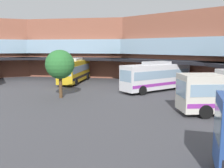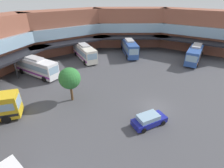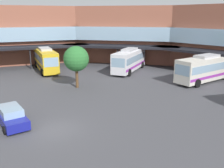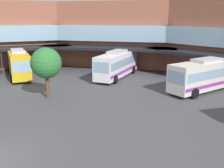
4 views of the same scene
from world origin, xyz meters
name	(u,v)px [view 1 (image 1 of 4)]	position (x,y,z in m)	size (l,w,h in m)	color
station_building	(146,49)	(0.00, 17.96, 5.34)	(72.22, 44.97, 10.62)	#93543F
bus_3	(75,70)	(-16.55, 16.37, 1.93)	(9.64, 8.07, 3.83)	gold
bus_4	(156,76)	(-4.37, 22.87, 1.90)	(3.55, 10.23, 3.76)	white
plaza_tree	(60,65)	(-5.94, 10.82, 3.68)	(3.17, 3.17, 5.29)	brown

